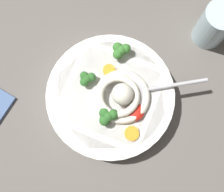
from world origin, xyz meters
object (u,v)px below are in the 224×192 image
at_px(noodle_pile, 121,96).
at_px(soup_bowl, 112,99).
at_px(drinking_glass, 214,25).
at_px(soup_spoon, 141,90).

bearing_deg(noodle_pile, soup_bowl, -54.79).
distance_m(soup_bowl, drinking_glass, 0.28).
relative_size(soup_bowl, noodle_pile, 2.15).
height_order(noodle_pile, drinking_glass, noodle_pile).
height_order(soup_bowl, soup_spoon, soup_spoon).
distance_m(soup_bowl, noodle_pile, 0.05).
xyz_separation_m(soup_bowl, soup_spoon, (-0.05, 0.04, 0.03)).
xyz_separation_m(noodle_pile, soup_spoon, (-0.04, 0.02, -0.01)).
bearing_deg(drinking_glass, soup_bowl, -10.30).
distance_m(soup_spoon, drinking_glass, 0.22).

